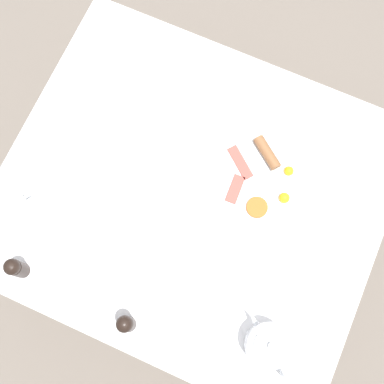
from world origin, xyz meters
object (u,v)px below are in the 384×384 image
salt_grinder (126,324)px  teacup_with_saucer_left (151,224)px  water_glass_tall (84,197)px  pepper_grinder (16,268)px  breakfast_plate (263,180)px  knife_by_plate (183,80)px  teapot_near (268,346)px  teacup_with_saucer_right (15,210)px  spoon_for_tea (87,269)px  napkin_folded (102,59)px  fork_by_plate (140,158)px

salt_grinder → teacup_with_saucer_left: bearing=12.1°
water_glass_tall → pepper_grinder: size_ratio=0.78×
breakfast_plate → pepper_grinder: (-0.51, 0.51, 0.05)m
teacup_with_saucer_left → knife_by_plate: bearing=13.1°
water_glass_tall → teacup_with_saucer_left: bearing=-86.8°
teapot_near → teacup_with_saucer_right: size_ratio=1.12×
breakfast_plate → spoon_for_tea: bearing=141.0°
salt_grinder → napkin_folded: salt_grinder is taller
salt_grinder → fork_by_plate: salt_grinder is taller
water_glass_tall → napkin_folded: size_ratio=0.54×
salt_grinder → spoon_for_tea: salt_grinder is taller
napkin_folded → knife_by_plate: bearing=-81.5°
teacup_with_saucer_left → pepper_grinder: size_ratio=1.30×
pepper_grinder → fork_by_plate: bearing=-20.1°
pepper_grinder → napkin_folded: pepper_grinder is taller
spoon_for_tea → teacup_with_saucer_right: bearing=75.7°
teacup_with_saucer_right → water_glass_tall: 0.20m
breakfast_plate → teapot_near: bearing=-156.8°
teapot_near → napkin_folded: 0.97m
fork_by_plate → water_glass_tall: bearing=155.0°
water_glass_tall → napkin_folded: water_glass_tall is taller
breakfast_plate → teacup_with_saucer_right: bearing=121.3°
breakfast_plate → pepper_grinder: bearing=134.9°
teacup_with_saucer_right → teapot_near: bearing=-93.9°
knife_by_plate → water_glass_tall: bearing=168.2°
teacup_with_saucer_left → water_glass_tall: (-0.01, 0.20, 0.02)m
teacup_with_saucer_right → napkin_folded: (0.53, -0.01, -0.02)m
teapot_near → pepper_grinder: 0.69m
teacup_with_saucer_right → spoon_for_tea: 0.26m
water_glass_tall → fork_by_plate: 0.20m
water_glass_tall → fork_by_plate: size_ratio=0.69×
napkin_folded → teacup_with_saucer_right: bearing=179.0°
teapot_near → knife_by_plate: teapot_near is taller
teacup_with_saucer_left → pepper_grinder: bearing=133.7°
teapot_near → spoon_for_tea: 0.53m
teapot_near → spoon_for_tea: (-0.01, 0.53, -0.05)m
breakfast_plate → teacup_with_saucer_left: teacup_with_saucer_left is taller
teacup_with_saucer_right → fork_by_plate: bearing=-41.1°
fork_by_plate → teacup_with_saucer_right: bearing=138.9°
pepper_grinder → napkin_folded: 0.67m
teapot_near → teacup_with_saucer_right: teapot_near is taller
spoon_for_tea → teapot_near: bearing=-88.8°
napkin_folded → spoon_for_tea: size_ratio=1.06×
pepper_grinder → salt_grinder: (-0.01, -0.33, 0.00)m
teacup_with_saucer_left → spoon_for_tea: bearing=148.5°
teacup_with_saucer_left → napkin_folded: teacup_with_saucer_left is taller
teapot_near → knife_by_plate: bearing=-12.6°
teapot_near → napkin_folded: teapot_near is taller
teapot_near → salt_grinder: size_ratio=1.46×
teacup_with_saucer_left → knife_by_plate: size_ratio=0.82×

